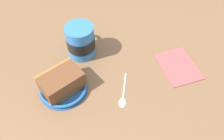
% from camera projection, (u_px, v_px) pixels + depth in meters
% --- Properties ---
extents(ground_plane, '(1.33, 1.33, 0.04)m').
position_uv_depth(ground_plane, '(98.00, 90.00, 0.64)').
color(ground_plane, brown).
extents(small_plate, '(0.13, 0.13, 0.02)m').
position_uv_depth(small_plate, '(64.00, 88.00, 0.62)').
color(small_plate, '#26599E').
rests_on(small_plate, ground_plane).
extents(cake_slice, '(0.13, 0.13, 0.05)m').
position_uv_depth(cake_slice, '(61.00, 82.00, 0.60)').
color(cake_slice, '#9E662D').
rests_on(cake_slice, small_plate).
extents(tea_mug, '(0.08, 0.11, 0.10)m').
position_uv_depth(tea_mug, '(81.00, 41.00, 0.67)').
color(tea_mug, '#3372BF').
rests_on(tea_mug, ground_plane).
extents(teaspoon, '(0.03, 0.12, 0.01)m').
position_uv_depth(teaspoon, '(123.00, 96.00, 0.61)').
color(teaspoon, silver).
rests_on(teaspoon, ground_plane).
extents(folded_napkin, '(0.14, 0.16, 0.01)m').
position_uv_depth(folded_napkin, '(178.00, 66.00, 0.67)').
color(folded_napkin, '#B24C4C').
rests_on(folded_napkin, ground_plane).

